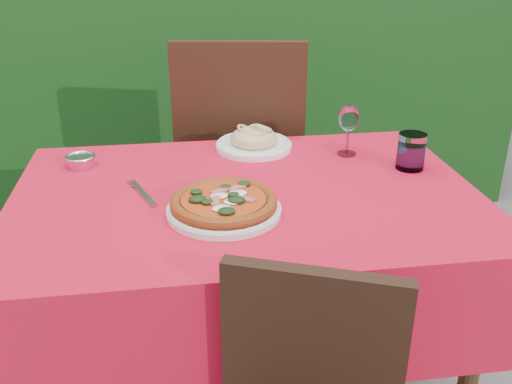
{
  "coord_description": "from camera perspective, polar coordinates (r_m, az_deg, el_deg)",
  "views": [
    {
      "loc": [
        -0.18,
        -1.4,
        1.39
      ],
      "look_at": [
        0.02,
        -0.05,
        0.77
      ],
      "focal_mm": 40.0,
      "sensor_mm": 36.0,
      "label": 1
    }
  ],
  "objects": [
    {
      "name": "pasta_plate",
      "position": [
        1.85,
        -0.23,
        5.09
      ],
      "size": [
        0.25,
        0.25,
        0.07
      ],
      "rotation": [
        0.0,
        0.0,
        0.21
      ],
      "color": "white",
      "rests_on": "dining_table"
    },
    {
      "name": "pizza_plate",
      "position": [
        1.42,
        -3.23,
        -1.26
      ],
      "size": [
        0.3,
        0.3,
        0.05
      ],
      "rotation": [
        0.0,
        0.0,
        0.17
      ],
      "color": "silver",
      "rests_on": "dining_table"
    },
    {
      "name": "fork",
      "position": [
        1.55,
        -11.05,
        -0.33
      ],
      "size": [
        0.1,
        0.2,
        0.01
      ],
      "primitive_type": "cube",
      "rotation": [
        0.0,
        0.0,
        0.37
      ],
      "color": "silver",
      "rests_on": "dining_table"
    },
    {
      "name": "hedge",
      "position": [
        2.99,
        -5.05,
        15.39
      ],
      "size": [
        3.2,
        0.55,
        1.78
      ],
      "color": "black",
      "rests_on": "ground"
    },
    {
      "name": "chair_far",
      "position": [
        2.23,
        -1.57,
        3.92
      ],
      "size": [
        0.54,
        0.54,
        1.05
      ],
      "rotation": [
        0.0,
        0.0,
        2.99
      ],
      "color": "black",
      "rests_on": "ground"
    },
    {
      "name": "dining_table",
      "position": [
        1.62,
        -0.96,
        -4.83
      ],
      "size": [
        1.26,
        0.86,
        0.75
      ],
      "color": "#412C15",
      "rests_on": "ground"
    },
    {
      "name": "wine_glass",
      "position": [
        1.8,
        9.26,
        7.08
      ],
      "size": [
        0.07,
        0.07,
        0.16
      ],
      "color": "silver",
      "rests_on": "dining_table"
    },
    {
      "name": "steel_ramekin",
      "position": [
        1.79,
        -17.11,
        2.94
      ],
      "size": [
        0.08,
        0.08,
        0.03
      ],
      "primitive_type": "cylinder",
      "color": "silver",
      "rests_on": "dining_table"
    },
    {
      "name": "water_glass",
      "position": [
        1.75,
        15.23,
        3.78
      ],
      "size": [
        0.08,
        0.08,
        0.11
      ],
      "color": "silver",
      "rests_on": "dining_table"
    }
  ]
}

